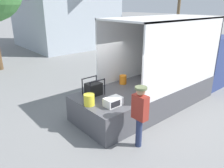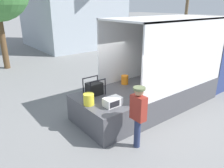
% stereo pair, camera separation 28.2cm
% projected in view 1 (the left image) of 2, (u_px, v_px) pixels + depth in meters
% --- Properties ---
extents(ground_plane, '(160.00, 160.00, 0.00)m').
position_uv_depth(ground_plane, '(116.00, 119.00, 7.73)').
color(ground_plane, gray).
extents(box_truck, '(6.60, 2.27, 3.39)m').
position_uv_depth(box_truck, '(181.00, 71.00, 9.72)').
color(box_truck, navy).
rests_on(box_truck, ground).
extents(tailgate_deck, '(1.36, 2.16, 0.93)m').
position_uv_depth(tailgate_deck, '(101.00, 113.00, 7.16)').
color(tailgate_deck, '#4C4C51').
rests_on(tailgate_deck, ground).
extents(microwave, '(0.55, 0.36, 0.26)m').
position_uv_depth(microwave, '(113.00, 102.00, 6.61)').
color(microwave, white).
rests_on(microwave, tailgate_deck).
extents(portable_generator, '(0.63, 0.50, 0.58)m').
position_uv_depth(portable_generator, '(94.00, 89.00, 7.39)').
color(portable_generator, black).
rests_on(portable_generator, tailgate_deck).
extents(orange_bucket, '(0.33, 0.33, 0.36)m').
position_uv_depth(orange_bucket, '(89.00, 100.00, 6.62)').
color(orange_bucket, yellow).
rests_on(orange_bucket, tailgate_deck).
extents(worker_person, '(0.33, 0.44, 1.81)m').
position_uv_depth(worker_person, '(140.00, 111.00, 5.90)').
color(worker_person, navy).
rests_on(worker_person, ground).
extents(pickup_truck_silver, '(4.86, 2.00, 1.42)m').
position_uv_depth(pickup_truck_silver, '(222.00, 49.00, 16.78)').
color(pickup_truck_silver, '#B7B7BC').
rests_on(pickup_truck_silver, ground).
extents(house_backdrop, '(7.96, 8.18, 7.88)m').
position_uv_depth(house_backdrop, '(64.00, 2.00, 20.35)').
color(house_backdrop, '#A8B2BC').
rests_on(house_backdrop, ground).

